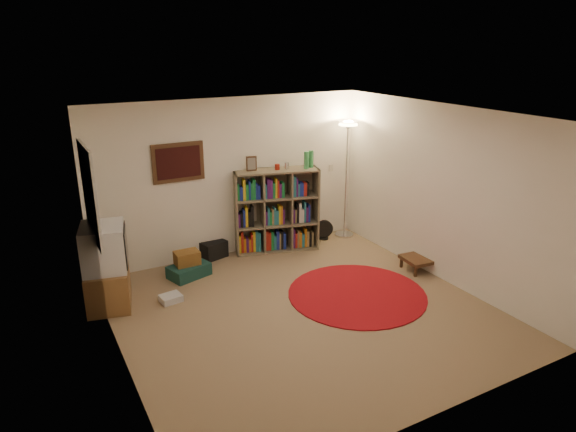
% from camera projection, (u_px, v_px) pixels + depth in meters
% --- Properties ---
extents(room, '(4.54, 4.54, 2.54)m').
position_uv_depth(room, '(299.00, 218.00, 6.20)').
color(room, '#876C4F').
rests_on(room, ground).
extents(bookshelf, '(1.41, 0.73, 1.63)m').
position_uv_depth(bookshelf, '(275.00, 212.00, 8.34)').
color(bookshelf, '#71644B').
rests_on(bookshelf, ground).
extents(floor_lamp, '(0.49, 0.49, 2.04)m').
position_uv_depth(floor_lamp, '(347.00, 141.00, 8.61)').
color(floor_lamp, silver).
rests_on(floor_lamp, ground).
extents(floor_fan, '(0.31, 0.20, 0.35)m').
position_uv_depth(floor_fan, '(324.00, 230.00, 8.92)').
color(floor_fan, black).
rests_on(floor_fan, ground).
extents(tv_stand, '(0.68, 0.85, 1.10)m').
position_uv_depth(tv_stand, '(107.00, 268.00, 6.60)').
color(tv_stand, brown).
rests_on(tv_stand, ground).
extents(dvd_box, '(0.30, 0.26, 0.09)m').
position_uv_depth(dvd_box, '(171.00, 298.00, 6.83)').
color(dvd_box, silver).
rests_on(dvd_box, ground).
extents(suitcase, '(0.65, 0.52, 0.18)m').
position_uv_depth(suitcase, '(189.00, 271.00, 7.54)').
color(suitcase, '#143731').
rests_on(suitcase, ground).
extents(wicker_basket, '(0.35, 0.25, 0.20)m').
position_uv_depth(wicker_basket, '(187.00, 258.00, 7.50)').
color(wicker_basket, brown).
rests_on(wicker_basket, suitcase).
extents(duffel_bag, '(0.46, 0.41, 0.27)m').
position_uv_depth(duffel_bag, '(213.00, 249.00, 8.21)').
color(duffel_bag, black).
rests_on(duffel_bag, ground).
extents(red_rug, '(1.89, 1.89, 0.02)m').
position_uv_depth(red_rug, '(357.00, 294.00, 7.03)').
color(red_rug, maroon).
rests_on(red_rug, ground).
extents(side_table, '(0.49, 0.49, 0.21)m').
position_uv_depth(side_table, '(419.00, 259.00, 7.73)').
color(side_table, '#3E2515').
rests_on(side_table, ground).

